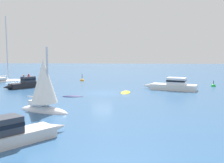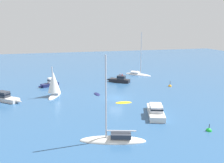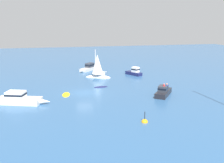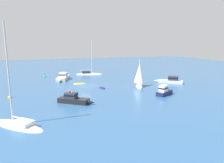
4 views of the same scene
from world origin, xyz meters
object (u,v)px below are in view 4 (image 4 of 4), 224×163
yacht_1 (139,77)px  yacht (18,125)px  skiff (80,84)px  cabin_cruiser_1 (164,91)px  ketch (89,74)px  launch (171,80)px  mooring_buoy (45,77)px  rib (102,88)px  launch_1 (63,77)px  cabin_cruiser (74,99)px  channel_buoy (10,98)px

yacht_1 → yacht: bearing=145.8°
skiff → cabin_cruiser_1: bearing=135.7°
ketch → launch: (-14.37, 18.98, 0.45)m
mooring_buoy → rib: bearing=118.0°
launch_1 → cabin_cruiser_1: 26.28m
ketch → rib: bearing=-79.1°
launch → yacht_1: bearing=45.2°
yacht_1 → mooring_buoy: yacht_1 is taller
cabin_cruiser → yacht_1: (-15.05, -7.63, 1.38)m
skiff → yacht_1: size_ratio=0.47×
channel_buoy → yacht_1: bearing=-177.9°
rib → skiff: (3.40, -6.18, 0.00)m
yacht → yacht_1: bearing=-101.2°
cabin_cruiser → channel_buoy: 11.72m
ketch → cabin_cruiser_1: 28.52m
ketch → yacht_1: size_ratio=1.67×
cabin_cruiser_1 → yacht: yacht is taller
mooring_buoy → skiff: bearing=117.7°
launch → mooring_buoy: bearing=4.0°
launch_1 → yacht_1: bearing=65.9°
rib → channel_buoy: size_ratio=1.56×
launch_1 → rib: (-6.26, 12.67, -0.66)m
ketch → yacht: bearing=-99.0°
launch → yacht: size_ratio=0.49×
cabin_cruiser_1 → skiff: cabin_cruiser_1 is taller
rib → yacht: 21.04m
ketch → cabin_cruiser: ketch is taller
mooring_buoy → launch: bearing=143.6°
yacht → yacht_1: 26.69m
ketch → launch: ketch is taller
rib → skiff: bearing=24.5°
yacht → channel_buoy: bearing=-34.5°
rib → cabin_cruiser: size_ratio=0.47×
rib → yacht: (14.46, 15.28, 0.19)m
rib → cabin_cruiser: bearing=135.9°
cabin_cruiser_1 → skiff: size_ratio=1.55×
yacht → yacht_1: yacht is taller
cabin_cruiser_1 → yacht: bearing=166.6°
launch_1 → yacht_1: 19.69m
cabin_cruiser_1 → launch: bearing=20.4°
cabin_cruiser → cabin_cruiser_1: bearing=36.3°
channel_buoy → skiff: bearing=-149.0°
launch_1 → cabin_cruiser_1: cabin_cruiser_1 is taller
yacht → mooring_buoy: bearing=-50.7°
launch_1 → yacht: bearing=3.3°
skiff → mooring_buoy: 14.97m
yacht_1 → cabin_cruiser: bearing=140.0°
cabin_cruiser_1 → rib: bearing=105.8°
launch_1 → yacht: (8.19, 27.96, -0.47)m
yacht_1 → channel_buoy: 24.72m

